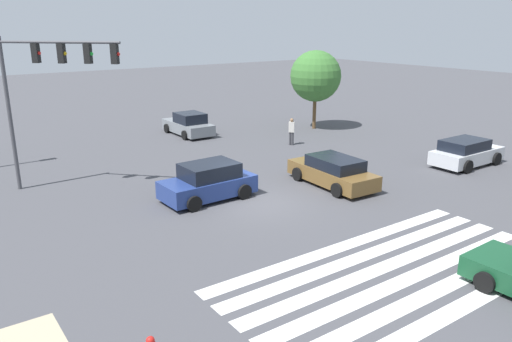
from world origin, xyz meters
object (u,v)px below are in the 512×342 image
(traffic_signal_mast, at_px, (46,77))
(car_2, at_px, (466,153))
(car_4, at_px, (189,125))
(pedestrian, at_px, (292,130))
(car_5, at_px, (208,182))
(tree_corner_a, at_px, (316,76))
(car_1, at_px, (333,172))

(traffic_signal_mast, distance_m, car_2, 21.80)
(car_4, distance_m, pedestrian, 7.69)
(car_5, relative_size, tree_corner_a, 0.74)
(car_5, bearing_deg, pedestrian, -150.07)
(car_4, bearing_deg, car_2, -150.89)
(car_5, height_order, tree_corner_a, tree_corner_a)
(car_4, xyz_separation_m, pedestrian, (3.98, -6.57, 0.26))
(car_2, xyz_separation_m, car_5, (-14.37, 3.47, 0.05))
(tree_corner_a, bearing_deg, traffic_signal_mast, -168.39)
(pedestrian, bearing_deg, car_1, 21.63)
(car_4, xyz_separation_m, car_5, (-5.56, -12.42, 0.07))
(car_1, bearing_deg, car_4, 4.00)
(car_1, distance_m, car_4, 14.24)
(car_2, distance_m, car_4, 18.17)
(traffic_signal_mast, distance_m, car_1, 13.79)
(car_2, xyz_separation_m, pedestrian, (-4.83, 9.32, 0.25))
(pedestrian, height_order, tree_corner_a, tree_corner_a)
(car_2, xyz_separation_m, tree_corner_a, (-0.12, 12.42, 3.14))
(car_4, distance_m, tree_corner_a, 9.87)
(traffic_signal_mast, relative_size, car_4, 1.58)
(car_2, distance_m, tree_corner_a, 12.81)
(traffic_signal_mast, distance_m, pedestrian, 15.40)
(car_2, relative_size, pedestrian, 2.53)
(car_5, xyz_separation_m, pedestrian, (9.54, 5.85, 0.20))
(car_5, bearing_deg, traffic_signal_mast, -45.11)
(traffic_signal_mast, height_order, car_5, traffic_signal_mast)
(car_2, relative_size, tree_corner_a, 0.77)
(car_2, bearing_deg, pedestrian, 117.57)
(car_1, distance_m, pedestrian, 8.49)
(car_1, distance_m, tree_corner_a, 13.99)
(pedestrian, relative_size, tree_corner_a, 0.30)
(traffic_signal_mast, xyz_separation_m, car_4, (10.78, 7.47, -4.60))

